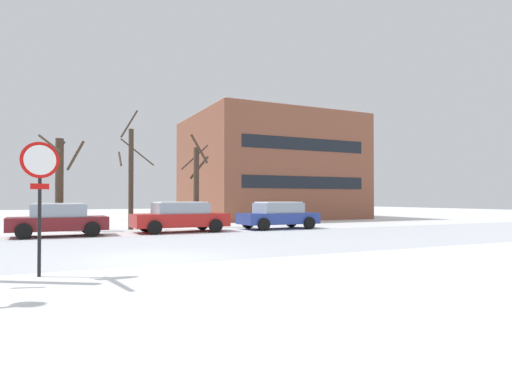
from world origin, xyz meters
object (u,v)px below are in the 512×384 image
stop_sign (40,182)px  parked_car_blue (278,215)px  parked_car_red (180,217)px  parked_car_maroon (58,220)px

stop_sign → parked_car_blue: size_ratio=0.66×
stop_sign → parked_car_red: (5.97, 10.45, -1.21)m
parked_car_red → parked_car_blue: 5.38m
parked_car_red → parked_car_blue: size_ratio=1.07×
stop_sign → parked_car_maroon: stop_sign is taller
stop_sign → parked_car_blue: (11.35, 10.41, -1.23)m
stop_sign → parked_car_red: 12.10m
parked_car_maroon → parked_car_blue: parked_car_blue is taller
parked_car_maroon → parked_car_blue: 10.76m
parked_car_blue → parked_car_red: bearing=179.6°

